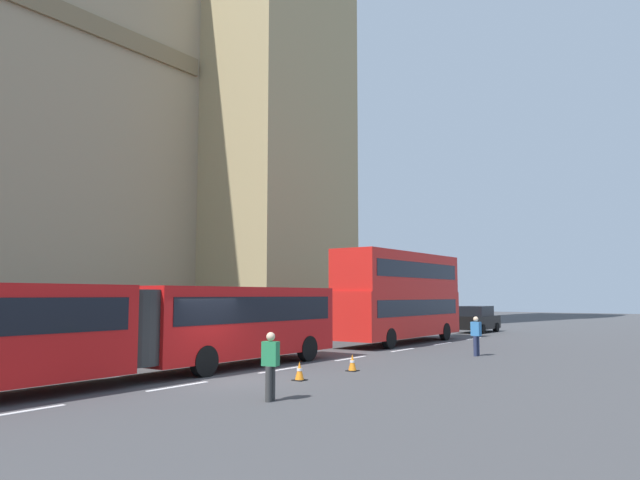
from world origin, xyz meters
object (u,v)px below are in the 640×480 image
double_decker_bus (400,293)px  traffic_cone_west (300,371)px  traffic_cone_middle (352,363)px  pedestrian_near_cones (270,364)px  pedestrian_by_kerb (476,335)px  sedan_lead (478,319)px  articulated_bus (125,324)px

double_decker_bus → traffic_cone_west: bearing=-164.1°
traffic_cone_middle → pedestrian_near_cones: pedestrian_near_cones is taller
traffic_cone_west → pedestrian_by_kerb: bearing=-9.8°
sedan_lead → pedestrian_near_cones: size_ratio=2.60×
double_decker_bus → sedan_lead: double_decker_bus is taller
double_decker_bus → traffic_cone_west: double_decker_bus is taller
pedestrian_near_cones → pedestrian_by_kerb: bearing=-0.9°
double_decker_bus → pedestrian_by_kerb: double_decker_bus is taller
articulated_bus → double_decker_bus: bearing=0.0°
traffic_cone_middle → pedestrian_by_kerb: 7.57m
pedestrian_near_cones → pedestrian_by_kerb: (13.43, -0.20, 0.00)m
pedestrian_by_kerb → traffic_cone_middle: bearing=167.4°
articulated_bus → pedestrian_by_kerb: (13.57, -5.87, -0.83)m
articulated_bus → pedestrian_near_cones: 5.73m
articulated_bus → pedestrian_by_kerb: 14.81m
articulated_bus → sedan_lead: bearing=-0.0°
sedan_lead → traffic_cone_west: bearing=-171.1°
traffic_cone_west → pedestrian_near_cones: size_ratio=0.34×
double_decker_bus → pedestrian_near_cones: size_ratio=6.17×
pedestrian_near_cones → traffic_cone_west: bearing=25.9°
articulated_bus → sedan_lead: size_ratio=4.26×
articulated_bus → traffic_cone_west: (3.37, -4.10, -1.46)m
traffic_cone_middle → pedestrian_near_cones: 6.27m
double_decker_bus → articulated_bus: bearing=-180.0°
traffic_cone_west → traffic_cone_middle: same height
traffic_cone_middle → pedestrian_by_kerb: pedestrian_by_kerb is taller
articulated_bus → sedan_lead: (29.40, -0.00, -0.83)m
articulated_bus → traffic_cone_west: bearing=-50.6°
traffic_cone_west → pedestrian_by_kerb: 10.38m
double_decker_bus → pedestrian_by_kerb: 7.45m
articulated_bus → pedestrian_by_kerb: bearing=-23.4°
sedan_lead → traffic_cone_middle: (-23.19, -4.21, -0.63)m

